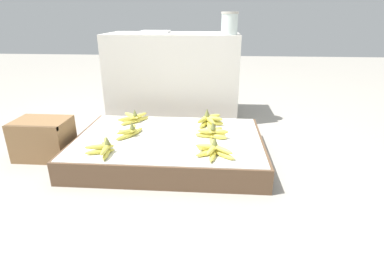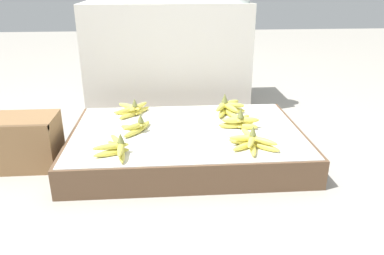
{
  "view_description": "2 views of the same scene",
  "coord_description": "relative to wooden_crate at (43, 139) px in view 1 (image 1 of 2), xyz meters",
  "views": [
    {
      "loc": [
        0.27,
        -1.72,
        0.87
      ],
      "look_at": [
        0.14,
        0.08,
        0.18
      ],
      "focal_mm": 28.0,
      "sensor_mm": 36.0,
      "label": 1
    },
    {
      "loc": [
        -0.11,
        -1.76,
        0.87
      ],
      "look_at": [
        0.03,
        0.0,
        0.16
      ],
      "focal_mm": 35.0,
      "sensor_mm": 36.0,
      "label": 2
    }
  ],
  "objects": [
    {
      "name": "ground_plane",
      "position": [
        0.8,
        0.04,
        -0.13
      ],
      "size": [
        10.0,
        10.0,
        0.0
      ],
      "primitive_type": "plane",
      "color": "gray"
    },
    {
      "name": "display_platform",
      "position": [
        0.8,
        0.04,
        -0.05
      ],
      "size": [
        1.17,
        0.79,
        0.14
      ],
      "color": "brown",
      "rests_on": "ground_plane"
    },
    {
      "name": "back_vendor_table",
      "position": [
        0.72,
        0.91,
        0.23
      ],
      "size": [
        1.1,
        0.52,
        0.72
      ],
      "color": "beige",
      "rests_on": "ground_plane"
    },
    {
      "name": "wooden_crate",
      "position": [
        0.0,
        0.0,
        0.0
      ],
      "size": [
        0.33,
        0.24,
        0.25
      ],
      "color": "olive",
      "rests_on": "ground_plane"
    },
    {
      "name": "banana_bunch_front_left",
      "position": [
        0.48,
        -0.21,
        0.05
      ],
      "size": [
        0.16,
        0.24,
        0.1
      ],
      "color": "gold",
      "rests_on": "display_platform"
    },
    {
      "name": "banana_bunch_front_midleft",
      "position": [
        1.08,
        -0.19,
        0.05
      ],
      "size": [
        0.22,
        0.24,
        0.1
      ],
      "color": "#DBCC4C",
      "rests_on": "display_platform"
    },
    {
      "name": "banana_bunch_middle_left",
      "position": [
        0.55,
        0.04,
        0.05
      ],
      "size": [
        0.16,
        0.21,
        0.1
      ],
      "color": "gold",
      "rests_on": "display_platform"
    },
    {
      "name": "banana_bunch_middle_midleft",
      "position": [
        1.08,
        0.06,
        0.05
      ],
      "size": [
        0.21,
        0.14,
        0.11
      ],
      "color": "#DBCC4C",
      "rests_on": "display_platform"
    },
    {
      "name": "banana_bunch_back_left",
      "position": [
        0.51,
        0.3,
        0.05
      ],
      "size": [
        0.21,
        0.22,
        0.1
      ],
      "color": "#DBCC4C",
      "rests_on": "display_platform"
    },
    {
      "name": "banana_bunch_back_midleft",
      "position": [
        1.05,
        0.27,
        0.05
      ],
      "size": [
        0.19,
        0.22,
        0.11
      ],
      "color": "gold",
      "rests_on": "display_platform"
    },
    {
      "name": "glass_jar",
      "position": [
        1.18,
        0.73,
        0.68
      ],
      "size": [
        0.13,
        0.13,
        0.17
      ],
      "color": "silver",
      "rests_on": "back_vendor_table"
    },
    {
      "name": "foam_tray_white",
      "position": [
        0.57,
        0.91,
        0.6
      ],
      "size": [
        0.24,
        0.21,
        0.02
      ],
      "color": "white",
      "rests_on": "back_vendor_table"
    }
  ]
}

